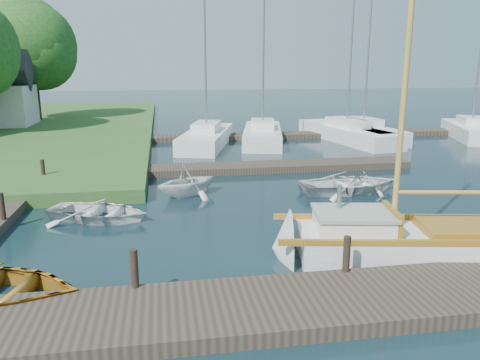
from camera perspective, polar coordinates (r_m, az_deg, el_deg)
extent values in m
plane|color=black|center=(14.87, 0.00, -4.49)|extent=(160.00, 160.00, 0.00)
cube|color=#322821|center=(9.42, 6.30, -14.95)|extent=(18.00, 2.20, 0.30)
cube|color=#322821|center=(21.37, 2.39, 1.57)|extent=(14.00, 1.60, 0.30)
cube|color=#322821|center=(32.69, 12.78, 5.51)|extent=(30.00, 1.60, 0.30)
cylinder|color=black|center=(9.79, -12.76, -10.47)|extent=(0.16, 0.16, 0.80)
cylinder|color=black|center=(10.50, 12.87, -8.77)|extent=(0.16, 0.16, 0.80)
cylinder|color=black|center=(15.21, -27.03, -2.88)|extent=(0.16, 0.16, 0.80)
cylinder|color=black|center=(19.89, -22.89, 1.19)|extent=(0.16, 0.16, 0.80)
cube|color=silver|center=(12.44, 18.86, -7.88)|extent=(5.28, 2.87, 0.90)
cone|color=silver|center=(11.87, 5.05, -8.22)|extent=(1.34, 2.11, 1.96)
cube|color=#8B510E|center=(13.11, 17.79, -4.31)|extent=(6.12, 1.23, 0.14)
cube|color=#8B510E|center=(11.43, 20.49, -7.21)|extent=(6.12, 1.23, 0.14)
cube|color=silver|center=(11.89, 13.59, -5.07)|extent=(2.02, 1.70, 0.44)
cube|color=#8FA58F|center=(11.82, 13.66, -3.92)|extent=(2.14, 1.82, 0.08)
cube|color=#8B510E|center=(12.12, 18.01, -4.62)|extent=(0.37, 1.40, 0.60)
cylinder|color=slate|center=(11.94, 12.03, -1.99)|extent=(0.12, 0.12, 0.60)
cube|color=#8B510E|center=(12.85, 25.88, -5.26)|extent=(2.43, 1.87, 0.20)
cylinder|color=#A37C32|center=(11.56, 19.72, 14.07)|extent=(0.14, 0.14, 8.40)
cylinder|color=#A37C32|center=(12.52, 25.48, -1.38)|extent=(3.17, 0.67, 0.10)
imported|color=silver|center=(15.19, -16.89, -3.40)|extent=(3.87, 3.38, 0.67)
imported|color=silver|center=(17.21, -6.41, 0.19)|extent=(3.16, 3.03, 1.29)
imported|color=silver|center=(18.18, 13.20, -0.17)|extent=(3.97, 2.93, 0.79)
imported|color=silver|center=(18.13, 15.12, -0.08)|extent=(2.29, 2.18, 0.94)
cube|color=silver|center=(28.01, -4.09, 5.10)|extent=(4.19, 8.06, 0.90)
cube|color=silver|center=(27.92, -4.11, 6.52)|extent=(2.07, 2.99, 0.50)
cylinder|color=slate|center=(27.70, -4.26, 14.67)|extent=(0.12, 0.12, 8.42)
cube|color=silver|center=(29.15, 2.76, 5.46)|extent=(3.81, 7.92, 0.90)
cube|color=silver|center=(29.06, 2.77, 6.82)|extent=(1.95, 2.91, 0.50)
cylinder|color=slate|center=(28.90, 2.90, 17.34)|extent=(0.12, 0.12, 11.13)
cube|color=silver|center=(30.63, 12.87, 5.53)|extent=(3.72, 9.38, 0.90)
cube|color=silver|center=(30.55, 12.94, 6.83)|extent=(1.92, 3.39, 0.50)
cylinder|color=slate|center=(30.40, 13.50, 16.89)|extent=(0.12, 0.12, 11.20)
cube|color=silver|center=(31.33, 14.79, 5.60)|extent=(2.92, 7.53, 0.90)
cube|color=silver|center=(31.24, 14.87, 6.87)|extent=(1.65, 2.70, 0.50)
cylinder|color=slate|center=(31.06, 15.39, 15.08)|extent=(0.12, 0.12, 9.45)
cube|color=silver|center=(34.46, 26.32, 5.34)|extent=(4.54, 7.51, 0.90)
cube|color=silver|center=(34.38, 26.45, 6.49)|extent=(2.18, 2.85, 0.50)
cylinder|color=slate|center=(34.21, 27.26, 13.84)|extent=(0.12, 0.12, 9.36)
cylinder|color=#332114|center=(41.14, -23.46, 9.42)|extent=(0.36, 0.36, 3.67)
sphere|color=#134415|center=(41.10, -23.98, 14.66)|extent=(6.73, 6.73, 6.73)
sphere|color=#134415|center=(40.68, -23.31, 14.02)|extent=(5.71, 5.71, 5.71)
sphere|color=#134415|center=(41.62, -24.49, 15.57)|extent=(6.12, 6.12, 6.12)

